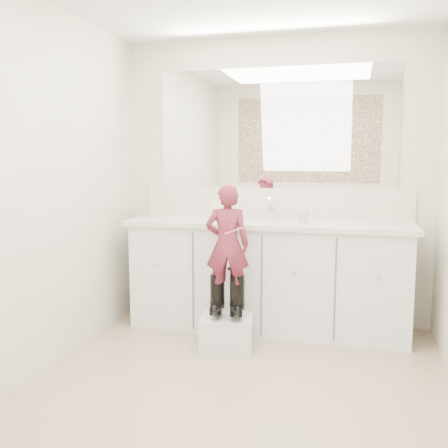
# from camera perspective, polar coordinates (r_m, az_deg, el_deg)

# --- Properties ---
(floor) EXTENTS (3.00, 3.00, 0.00)m
(floor) POSITION_cam_1_polar(r_m,az_deg,el_deg) (3.12, 0.91, -18.92)
(floor) COLOR #8C755C
(floor) RESTS_ON ground
(wall_back) EXTENTS (2.60, 0.00, 2.60)m
(wall_back) POSITION_cam_1_polar(r_m,az_deg,el_deg) (4.27, 5.76, 4.90)
(wall_back) COLOR beige
(wall_back) RESTS_ON floor
(wall_front) EXTENTS (2.60, 0.00, 2.60)m
(wall_front) POSITION_cam_1_polar(r_m,az_deg,el_deg) (1.40, -13.79, -0.43)
(wall_front) COLOR beige
(wall_front) RESTS_ON floor
(wall_left) EXTENTS (0.00, 3.00, 3.00)m
(wall_left) POSITION_cam_1_polar(r_m,az_deg,el_deg) (3.36, -21.17, 3.76)
(wall_left) COLOR beige
(wall_left) RESTS_ON floor
(vanity_cabinet) EXTENTS (2.20, 0.55, 0.85)m
(vanity_cabinet) POSITION_cam_1_polar(r_m,az_deg,el_deg) (4.11, 5.02, -6.11)
(vanity_cabinet) COLOR silver
(vanity_cabinet) RESTS_ON floor
(countertop) EXTENTS (2.28, 0.58, 0.04)m
(countertop) POSITION_cam_1_polar(r_m,az_deg,el_deg) (4.02, 5.05, 0.03)
(countertop) COLOR beige
(countertop) RESTS_ON vanity_cabinet
(backsplash) EXTENTS (2.28, 0.03, 0.25)m
(backsplash) POSITION_cam_1_polar(r_m,az_deg,el_deg) (4.27, 5.70, 2.42)
(backsplash) COLOR beige
(backsplash) RESTS_ON countertop
(mirror) EXTENTS (2.00, 0.02, 1.00)m
(mirror) POSITION_cam_1_polar(r_m,az_deg,el_deg) (4.27, 5.81, 10.81)
(mirror) COLOR white
(mirror) RESTS_ON wall_back
(dot_panel) EXTENTS (2.00, 0.01, 1.20)m
(dot_panel) POSITION_cam_1_polar(r_m,az_deg,el_deg) (1.42, -14.18, 17.91)
(dot_panel) COLOR #472819
(dot_panel) RESTS_ON wall_front
(faucet) EXTENTS (0.08, 0.08, 0.10)m
(faucet) POSITION_cam_1_polar(r_m,az_deg,el_deg) (4.17, 5.44, 1.26)
(faucet) COLOR silver
(faucet) RESTS_ON countertop
(cup) EXTENTS (0.12, 0.12, 0.09)m
(cup) POSITION_cam_1_polar(r_m,az_deg,el_deg) (3.95, 9.07, 0.79)
(cup) COLOR #C0B79A
(cup) RESTS_ON countertop
(soap_bottle) EXTENTS (0.11, 0.11, 0.22)m
(soap_bottle) POSITION_cam_1_polar(r_m,az_deg,el_deg) (4.15, -0.42, 2.09)
(soap_bottle) COLOR white
(soap_bottle) RESTS_ON countertop
(step_stool) EXTENTS (0.42, 0.37, 0.24)m
(step_stool) POSITION_cam_1_polar(r_m,az_deg,el_deg) (3.75, 0.29, -12.30)
(step_stool) COLOR silver
(step_stool) RESTS_ON floor
(boot_left) EXTENTS (0.15, 0.22, 0.31)m
(boot_left) POSITION_cam_1_polar(r_m,az_deg,el_deg) (3.71, -0.76, -8.10)
(boot_left) COLOR black
(boot_left) RESTS_ON step_stool
(boot_right) EXTENTS (0.15, 0.22, 0.31)m
(boot_right) POSITION_cam_1_polar(r_m,az_deg,el_deg) (3.67, 1.52, -8.26)
(boot_right) COLOR black
(boot_right) RESTS_ON step_stool
(toddler) EXTENTS (0.35, 0.26, 0.87)m
(toddler) POSITION_cam_1_polar(r_m,az_deg,el_deg) (3.60, 0.38, -2.35)
(toddler) COLOR #B13653
(toddler) RESTS_ON step_stool
(toothbrush) EXTENTS (0.14, 0.03, 0.06)m
(toothbrush) POSITION_cam_1_polar(r_m,az_deg,el_deg) (3.49, 1.17, -0.76)
(toothbrush) COLOR #D5527A
(toothbrush) RESTS_ON toddler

